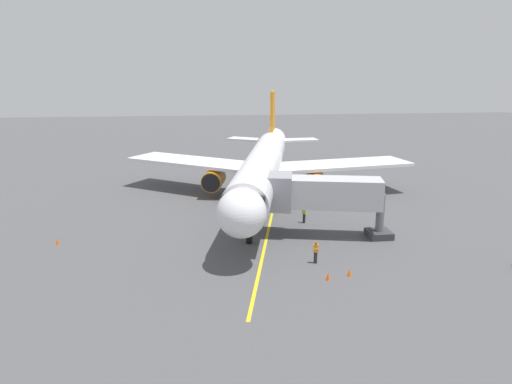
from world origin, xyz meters
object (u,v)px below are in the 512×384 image
object	(u,v)px
jet_bridge	(315,194)
safety_cone_wing_port	(349,272)
safety_cone_nose_right	(58,241)
airplane	(263,165)
ground_crew_wing_walker	(304,214)
safety_cone_nose_left	(328,276)
ground_crew_marshaller	(316,252)

from	to	relation	value
jet_bridge	safety_cone_wing_port	bearing A→B (deg)	93.09
jet_bridge	safety_cone_nose_right	xyz separation A→B (m)	(21.62, -0.44, -3.49)
airplane	safety_cone_wing_port	world-z (taller)	airplane
ground_crew_wing_walker	safety_cone_wing_port	distance (m)	11.89
safety_cone_nose_left	safety_cone_wing_port	bearing A→B (deg)	-165.56
jet_bridge	safety_cone_nose_left	world-z (taller)	jet_bridge
airplane	safety_cone_nose_right	bearing A→B (deg)	31.88
ground_crew_wing_walker	safety_cone_nose_left	bearing A→B (deg)	84.61
ground_crew_marshaller	ground_crew_wing_walker	distance (m)	9.46
ground_crew_marshaller	ground_crew_wing_walker	xyz separation A→B (m)	(-1.31, -9.37, 0.00)
jet_bridge	safety_cone_nose_left	distance (m)	9.59
airplane	safety_cone_nose_left	xyz separation A→B (m)	(-1.51, 21.05, -3.73)
ground_crew_wing_walker	safety_cone_nose_left	size ratio (longest dim) A/B	3.11
airplane	ground_crew_marshaller	xyz separation A→B (m)	(-1.36, 18.13, -3.12)
airplane	jet_bridge	xyz separation A→B (m)	(-2.71, 12.20, -0.24)
ground_crew_marshaller	safety_cone_wing_port	bearing A→B (deg)	125.85
airplane	safety_cone_wing_port	bearing A→B (deg)	98.72
safety_cone_nose_right	ground_crew_wing_walker	bearing A→B (deg)	-172.08
airplane	ground_crew_wing_walker	bearing A→B (deg)	106.96
ground_crew_wing_walker	safety_cone_nose_right	size ratio (longest dim) A/B	3.11
ground_crew_marshaller	safety_cone_wing_port	distance (m)	3.13
ground_crew_marshaller	ground_crew_wing_walker	bearing A→B (deg)	-97.95
ground_crew_marshaller	safety_cone_nose_left	distance (m)	2.98
ground_crew_marshaller	jet_bridge	bearing A→B (deg)	-102.77
jet_bridge	safety_cone_nose_left	xyz separation A→B (m)	(1.20, 8.85, -3.49)
jet_bridge	safety_cone_nose_right	world-z (taller)	jet_bridge
safety_cone_nose_right	airplane	bearing A→B (deg)	-148.12
safety_cone_nose_right	safety_cone_nose_left	bearing A→B (deg)	155.55
ground_crew_wing_walker	safety_cone_nose_right	bearing A→B (deg)	7.92
safety_cone_nose_right	safety_cone_wing_port	size ratio (longest dim) A/B	1.00
ground_crew_marshaller	safety_cone_wing_port	xyz separation A→B (m)	(-1.80, 2.49, -0.61)
safety_cone_nose_left	airplane	bearing A→B (deg)	-85.89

